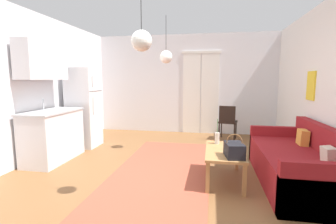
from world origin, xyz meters
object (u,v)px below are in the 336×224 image
at_px(couch, 300,164).
at_px(pendant_lamp_far, 166,57).
at_px(bamboo_vase, 217,138).
at_px(accent_chair, 228,120).
at_px(pendant_lamp_near, 142,41).
at_px(coffee_table, 224,154).
at_px(handbag, 234,150).
at_px(refrigerator, 84,108).

distance_m(couch, pendant_lamp_far, 2.92).
xyz_separation_m(bamboo_vase, accent_chair, (0.29, 2.14, -0.07)).
bearing_deg(pendant_lamp_near, pendant_lamp_far, 93.53).
height_order(couch, pendant_lamp_far, pendant_lamp_far).
bearing_deg(coffee_table, bamboo_vase, 106.81).
xyz_separation_m(couch, handbag, (-0.95, -0.38, 0.27)).
height_order(couch, coffee_table, couch).
height_order(refrigerator, accent_chair, refrigerator).
distance_m(couch, handbag, 1.05).
distance_m(coffee_table, accent_chair, 2.48).
distance_m(couch, refrigerator, 4.24).
height_order(handbag, pendant_lamp_far, pendant_lamp_far).
xyz_separation_m(handbag, pendant_lamp_far, (-1.19, 1.52, 1.35)).
height_order(handbag, refrigerator, refrigerator).
height_order(accent_chair, pendant_lamp_near, pendant_lamp_near).
bearing_deg(refrigerator, couch, -17.99).
distance_m(accent_chair, pendant_lamp_near, 3.84).
bearing_deg(refrigerator, pendant_lamp_near, -48.86).
relative_size(coffee_table, refrigerator, 0.60).
distance_m(refrigerator, accent_chair, 3.35).
bearing_deg(pendant_lamp_far, bamboo_vase, -41.67).
xyz_separation_m(handbag, refrigerator, (-3.05, 1.68, 0.30)).
distance_m(coffee_table, pendant_lamp_far, 2.22).
xyz_separation_m(coffee_table, accent_chair, (0.19, 2.47, 0.09)).
bearing_deg(couch, accent_chair, 109.69).
relative_size(couch, accent_chair, 2.42).
relative_size(coffee_table, pendant_lamp_far, 1.15).
bearing_deg(pendant_lamp_far, coffee_table, -48.12).
bearing_deg(pendant_lamp_near, handbag, 29.36).
height_order(refrigerator, pendant_lamp_far, pendant_lamp_far).
height_order(couch, refrigerator, refrigerator).
distance_m(handbag, refrigerator, 3.50).
bearing_deg(handbag, pendant_lamp_near, -150.64).
bearing_deg(pendant_lamp_far, accent_chair, 44.54).
bearing_deg(coffee_table, accent_chair, 85.62).
distance_m(couch, coffee_table, 1.06).
distance_m(refrigerator, pendant_lamp_far, 2.14).
relative_size(refrigerator, accent_chair, 2.03).
bearing_deg(couch, bamboo_vase, 166.98).
relative_size(bamboo_vase, handbag, 1.14).
bearing_deg(refrigerator, handbag, -28.79).
relative_size(refrigerator, pendant_lamp_near, 1.88).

